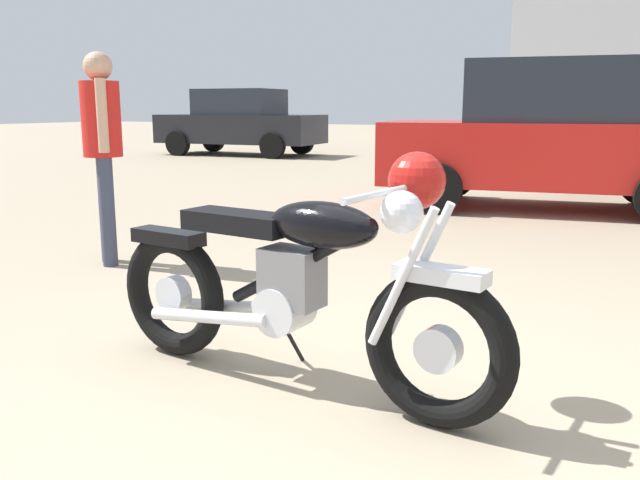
# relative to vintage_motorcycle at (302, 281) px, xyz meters

# --- Properties ---
(ground_plane) EXTENTS (80.00, 80.00, 0.00)m
(ground_plane) POSITION_rel_vintage_motorcycle_xyz_m (0.33, 0.04, -0.49)
(ground_plane) COLOR gray
(vintage_motorcycle) EXTENTS (2.08, 0.73, 1.07)m
(vintage_motorcycle) POSITION_rel_vintage_motorcycle_xyz_m (0.00, 0.00, 0.00)
(vintage_motorcycle) COLOR black
(vintage_motorcycle) RESTS_ON ground_plane
(bystander) EXTENTS (0.36, 0.34, 1.66)m
(bystander) POSITION_rel_vintage_motorcycle_xyz_m (-2.53, 1.45, 0.53)
(bystander) COLOR #383D51
(bystander) RESTS_ON ground_plane
(blue_hatchback_right) EXTENTS (4.09, 2.24, 1.78)m
(blue_hatchback_right) POSITION_rel_vintage_motorcycle_xyz_m (0.27, 6.06, 0.43)
(blue_hatchback_right) COLOR black
(blue_hatchback_right) RESTS_ON ground_plane
(silver_sedan_mid) EXTENTS (4.30, 2.13, 1.67)m
(silver_sedan_mid) POSITION_rel_vintage_motorcycle_xyz_m (-8.26, 12.24, 0.34)
(silver_sedan_mid) COLOR black
(silver_sedan_mid) RESTS_ON ground_plane
(red_hatchback_near) EXTENTS (4.09, 2.23, 1.78)m
(red_hatchback_near) POSITION_rel_vintage_motorcycle_xyz_m (0.54, 13.61, 0.43)
(red_hatchback_near) COLOR black
(red_hatchback_near) RESTS_ON ground_plane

